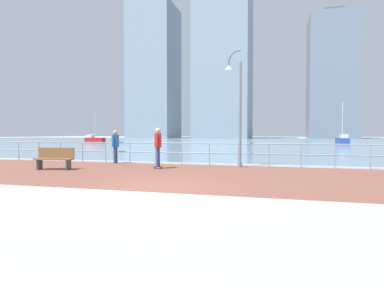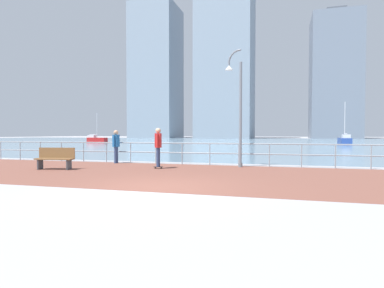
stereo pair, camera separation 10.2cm
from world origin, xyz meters
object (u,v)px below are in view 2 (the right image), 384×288
at_px(bystander, 116,144).
at_px(sailboat_white, 345,140).
at_px(sailboat_blue, 96,139).
at_px(lamppost, 237,102).
at_px(park_bench, 55,158).
at_px(skateboarder, 158,144).

distance_m(bystander, sailboat_white, 37.44).
height_order(bystander, sailboat_blue, sailboat_blue).
relative_size(lamppost, sailboat_white, 0.90).
bearing_deg(sailboat_blue, park_bench, -59.86).
bearing_deg(bystander, skateboarder, -31.11).
height_order(park_bench, sailboat_white, sailboat_white).
distance_m(park_bench, sailboat_blue, 45.01).
distance_m(skateboarder, sailboat_blue, 45.99).
xyz_separation_m(skateboarder, sailboat_white, (13.30, 35.51, -0.50)).
distance_m(lamppost, sailboat_white, 35.47).
bearing_deg(skateboarder, sailboat_white, 69.47).
height_order(lamppost, sailboat_blue, lamppost).
height_order(skateboarder, sailboat_white, sailboat_white).
relative_size(skateboarder, bystander, 1.04).
xyz_separation_m(lamppost, sailboat_blue, (-29.86, 35.84, -2.45)).
xyz_separation_m(sailboat_white, sailboat_blue, (-39.98, 1.94, -0.07)).
xyz_separation_m(lamppost, bystander, (-6.23, 0.23, -1.94)).
relative_size(lamppost, skateboarder, 3.02).
distance_m(bystander, sailboat_blue, 42.74).
bearing_deg(lamppost, skateboarder, -153.15).
relative_size(lamppost, sailboat_blue, 1.03).
distance_m(park_bench, sailboat_white, 40.87).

